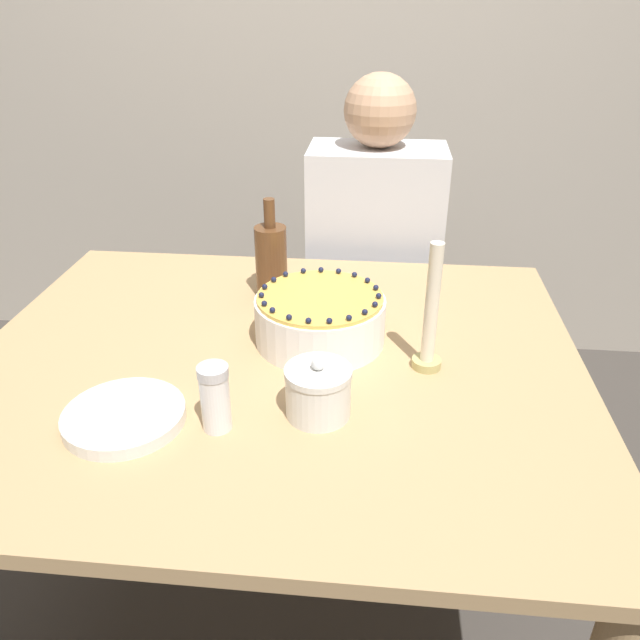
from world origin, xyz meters
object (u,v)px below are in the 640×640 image
object	(u,v)px
cake	(320,318)
candle	(430,319)
sugar_shaker	(215,398)
bottle	(271,260)
person_man_blue_shirt	(372,297)
sugar_bowl	(318,391)

from	to	relation	value
cake	candle	world-z (taller)	candle
cake	sugar_shaker	size ratio (longest dim) A/B	2.23
sugar_shaker	bottle	size ratio (longest dim) A/B	0.50
person_man_blue_shirt	sugar_shaker	bearing A→B (deg)	75.51
sugar_shaker	bottle	bearing A→B (deg)	89.17
sugar_shaker	bottle	distance (m)	0.53
candle	cake	bearing A→B (deg)	159.79
sugar_bowl	sugar_shaker	bearing A→B (deg)	-161.66
sugar_shaker	person_man_blue_shirt	bearing A→B (deg)	75.51
candle	bottle	world-z (taller)	candle
sugar_shaker	person_man_blue_shirt	world-z (taller)	person_man_blue_shirt
sugar_bowl	person_man_blue_shirt	xyz separation A→B (m)	(0.08, 0.91, -0.26)
cake	person_man_blue_shirt	world-z (taller)	person_man_blue_shirt
sugar_bowl	bottle	world-z (taller)	bottle
sugar_bowl	candle	bearing A→B (deg)	41.84
sugar_bowl	cake	bearing A→B (deg)	95.04
cake	bottle	bearing A→B (deg)	123.73
sugar_shaker	person_man_blue_shirt	xyz separation A→B (m)	(0.25, 0.97, -0.27)
candle	bottle	bearing A→B (deg)	141.29
cake	sugar_bowl	size ratio (longest dim) A/B	2.33
sugar_bowl	bottle	distance (m)	0.50
candle	bottle	xyz separation A→B (m)	(-0.36, 0.29, -0.01)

